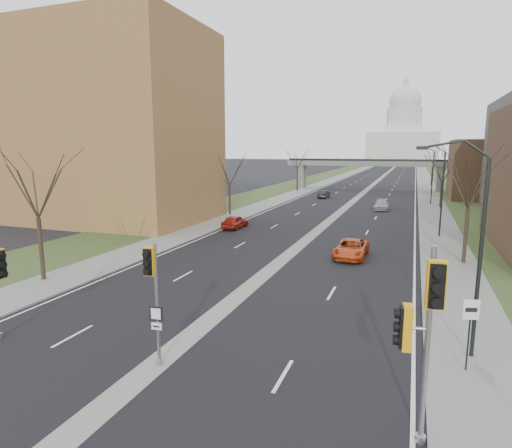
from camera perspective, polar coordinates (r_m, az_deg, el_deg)
The scene contains 27 objects.
ground at distance 17.49m, azimuth -15.32°, elevation -19.23°, with size 700.00×700.00×0.00m, color black.
road_surface at distance 162.75m, azimuth 17.11°, elevation 6.53°, with size 20.00×600.00×0.01m, color black.
median_strip at distance 162.75m, azimuth 17.10°, elevation 6.53°, with size 1.20×600.00×0.02m, color gray.
sidewalk_right at distance 162.52m, azimuth 21.35°, elevation 6.30°, with size 4.00×600.00×0.12m, color gray.
sidewalk_left at distance 163.87m, azimuth 12.89°, elevation 6.76°, with size 4.00×600.00×0.12m, color gray.
grass_verge_right at distance 162.73m, azimuth 23.47°, elevation 6.17°, with size 8.00×600.00×0.10m, color #253A1B.
grass_verge_left at distance 164.75m, azimuth 10.81°, elevation 6.84°, with size 8.00×600.00×0.10m, color #253A1B.
apartment_building at distance 55.06m, azimuth -19.95°, elevation 12.03°, with size 25.00×16.00×22.00m, color olive.
commercial_block_far at distance 83.34m, azimuth 29.28°, elevation 6.32°, with size 14.00×14.00×10.00m, color brown.
pedestrian_bridge at distance 92.80m, azimuth 14.68°, elevation 7.40°, with size 34.00×3.00×6.45m.
capitol at distance 332.56m, azimuth 19.03°, elevation 11.15°, with size 48.00×42.00×55.75m.
streetlight_near at distance 18.42m, azimuth 25.90°, elevation 4.37°, with size 2.61×0.20×8.70m.
streetlight_mid at distance 44.34m, azimuth 22.77°, elevation 7.27°, with size 2.61×0.20×8.70m.
streetlight_far at distance 70.31m, azimuth 21.95°, elevation 8.02°, with size 2.61×0.20×8.70m.
tree_left_a at distance 30.10m, azimuth -27.40°, elevation 5.42°, with size 7.20×7.20×9.40m.
tree_left_b at distance 54.99m, azimuth -3.58°, elevation 7.62°, with size 6.75×6.75×8.81m.
tree_left_c at distance 87.16m, azimuth 5.57°, elevation 8.98°, with size 7.65×7.65×9.99m.
tree_right_a at distance 34.53m, azimuth 26.73°, elevation 5.91°, with size 7.20×7.20×9.40m.
tree_right_b at distance 67.43m, azimuth 23.66°, elevation 6.89°, with size 6.30×6.30×8.22m.
tree_right_c at distance 107.35m, azimuth 22.55°, elevation 8.45°, with size 7.65×7.65×9.99m.
signal_pole_median at distance 16.72m, azimuth -13.60°, elevation -7.75°, with size 0.57×0.81×4.91m.
signal_pole_right at distance 12.75m, azimuth 21.26°, elevation -11.83°, with size 1.16×1.00×5.86m.
speed_limit_sign at distance 18.23m, azimuth 26.63°, elevation -11.60°, with size 0.59×0.22×2.82m.
car_left_near at distance 46.15m, azimuth -2.82°, elevation 0.31°, with size 1.70×4.23×1.44m, color maroon.
car_left_far at distance 76.08m, azimuth 9.05°, elevation 3.95°, with size 1.39×4.00×1.32m, color black.
car_right_near at distance 34.56m, azimuth 12.58°, elevation -3.21°, with size 2.35×5.09×1.41m, color #C44514.
car_right_mid at distance 62.85m, azimuth 16.39°, elevation 2.47°, with size 1.96×4.83×1.40m, color gray.
Camera 1 is at (9.18, -12.28, 8.42)m, focal length 30.00 mm.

